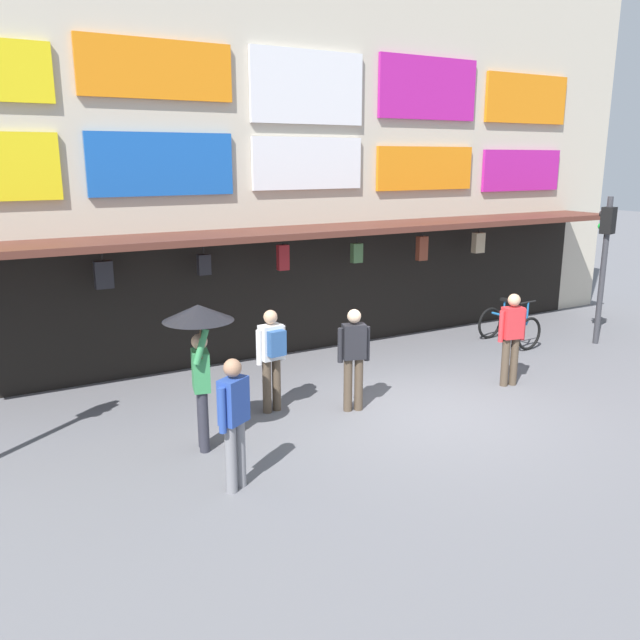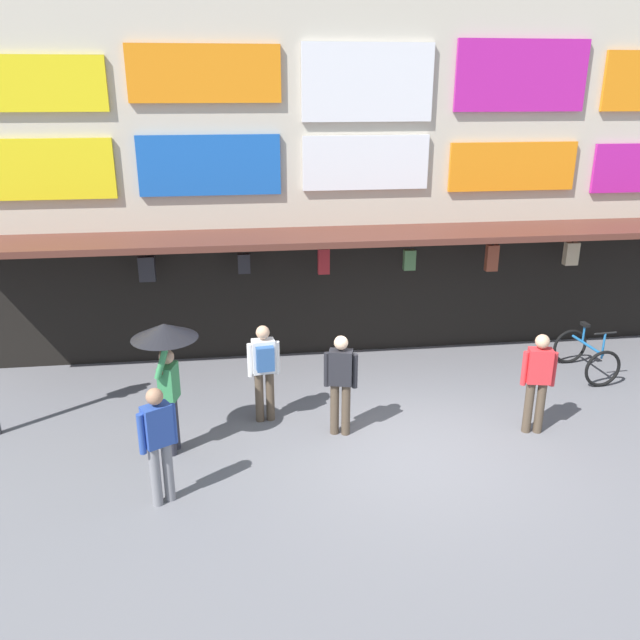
{
  "view_description": "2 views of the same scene",
  "coord_description": "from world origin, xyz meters",
  "px_view_note": "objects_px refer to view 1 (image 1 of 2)",
  "views": [
    {
      "loc": [
        -6.31,
        -7.77,
        3.96
      ],
      "look_at": [
        -1.19,
        1.34,
        1.36
      ],
      "focal_mm": 36.43,
      "sensor_mm": 36.0,
      "label": 1
    },
    {
      "loc": [
        -2.54,
        -8.49,
        5.27
      ],
      "look_at": [
        -1.22,
        1.47,
        1.63
      ],
      "focal_mm": 36.4,
      "sensor_mm": 36.0,
      "label": 2
    }
  ],
  "objects_px": {
    "bicycle_parked": "(509,327)",
    "pedestrian_in_purple": "(512,334)",
    "pedestrian_in_green": "(354,354)",
    "pedestrian_with_umbrella": "(199,336)",
    "pedestrian_in_yellow": "(272,353)",
    "traffic_light_far": "(605,247)",
    "pedestrian_in_black": "(234,417)"
  },
  "relations": [
    {
      "from": "pedestrian_in_purple",
      "to": "traffic_light_far",
      "type": "bearing_deg",
      "value": 16.16
    },
    {
      "from": "bicycle_parked",
      "to": "pedestrian_in_green",
      "type": "relative_size",
      "value": 0.72
    },
    {
      "from": "traffic_light_far",
      "to": "pedestrian_with_umbrella",
      "type": "height_order",
      "value": "traffic_light_far"
    },
    {
      "from": "bicycle_parked",
      "to": "pedestrian_in_purple",
      "type": "xyz_separation_m",
      "value": [
        -1.96,
        -1.96,
        0.55
      ]
    },
    {
      "from": "pedestrian_with_umbrella",
      "to": "bicycle_parked",
      "type": "bearing_deg",
      "value": 13.34
    },
    {
      "from": "pedestrian_with_umbrella",
      "to": "pedestrian_in_yellow",
      "type": "xyz_separation_m",
      "value": [
        1.44,
        0.78,
        -0.66
      ]
    },
    {
      "from": "pedestrian_with_umbrella",
      "to": "pedestrian_in_purple",
      "type": "bearing_deg",
      "value": -1.51
    },
    {
      "from": "pedestrian_in_purple",
      "to": "pedestrian_in_yellow",
      "type": "height_order",
      "value": "same"
    },
    {
      "from": "pedestrian_in_black",
      "to": "pedestrian_in_yellow",
      "type": "height_order",
      "value": "same"
    },
    {
      "from": "pedestrian_in_green",
      "to": "pedestrian_in_purple",
      "type": "xyz_separation_m",
      "value": [
        3.08,
        -0.35,
        0.0
      ]
    },
    {
      "from": "pedestrian_in_green",
      "to": "pedestrian_in_yellow",
      "type": "relative_size",
      "value": 1.0
    },
    {
      "from": "traffic_light_far",
      "to": "pedestrian_in_green",
      "type": "height_order",
      "value": "traffic_light_far"
    },
    {
      "from": "traffic_light_far",
      "to": "pedestrian_in_yellow",
      "type": "relative_size",
      "value": 1.9
    },
    {
      "from": "bicycle_parked",
      "to": "pedestrian_in_yellow",
      "type": "height_order",
      "value": "pedestrian_in_yellow"
    },
    {
      "from": "pedestrian_in_black",
      "to": "pedestrian_in_purple",
      "type": "bearing_deg",
      "value": 11.22
    },
    {
      "from": "traffic_light_far",
      "to": "pedestrian_with_umbrella",
      "type": "relative_size",
      "value": 1.54
    },
    {
      "from": "traffic_light_far",
      "to": "pedestrian_in_yellow",
      "type": "bearing_deg",
      "value": -178.98
    },
    {
      "from": "bicycle_parked",
      "to": "pedestrian_in_purple",
      "type": "distance_m",
      "value": 2.83
    },
    {
      "from": "pedestrian_in_green",
      "to": "pedestrian_in_black",
      "type": "xyz_separation_m",
      "value": [
        -2.63,
        -1.48,
        0.0
      ]
    },
    {
      "from": "pedestrian_with_umbrella",
      "to": "pedestrian_in_yellow",
      "type": "distance_m",
      "value": 1.76
    },
    {
      "from": "pedestrian_in_black",
      "to": "pedestrian_with_umbrella",
      "type": "xyz_separation_m",
      "value": [
        0.04,
        1.28,
        0.69
      ]
    },
    {
      "from": "pedestrian_in_green",
      "to": "pedestrian_with_umbrella",
      "type": "xyz_separation_m",
      "value": [
        -2.6,
        -0.2,
        0.69
      ]
    },
    {
      "from": "pedestrian_with_umbrella",
      "to": "pedestrian_in_yellow",
      "type": "bearing_deg",
      "value": 28.51
    },
    {
      "from": "bicycle_parked",
      "to": "pedestrian_in_black",
      "type": "xyz_separation_m",
      "value": [
        -7.67,
        -3.09,
        0.55
      ]
    },
    {
      "from": "bicycle_parked",
      "to": "pedestrian_in_black",
      "type": "bearing_deg",
      "value": -158.04
    },
    {
      "from": "traffic_light_far",
      "to": "pedestrian_in_purple",
      "type": "relative_size",
      "value": 1.9
    },
    {
      "from": "traffic_light_far",
      "to": "pedestrian_in_green",
      "type": "distance_m",
      "value": 6.91
    },
    {
      "from": "pedestrian_in_green",
      "to": "pedestrian_in_black",
      "type": "bearing_deg",
      "value": -150.58
    },
    {
      "from": "pedestrian_in_yellow",
      "to": "pedestrian_with_umbrella",
      "type": "bearing_deg",
      "value": -151.49
    },
    {
      "from": "pedestrian_in_purple",
      "to": "pedestrian_in_yellow",
      "type": "relative_size",
      "value": 1.0
    },
    {
      "from": "pedestrian_in_black",
      "to": "bicycle_parked",
      "type": "bearing_deg",
      "value": 21.96
    },
    {
      "from": "pedestrian_in_purple",
      "to": "pedestrian_with_umbrella",
      "type": "height_order",
      "value": "pedestrian_with_umbrella"
    }
  ]
}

